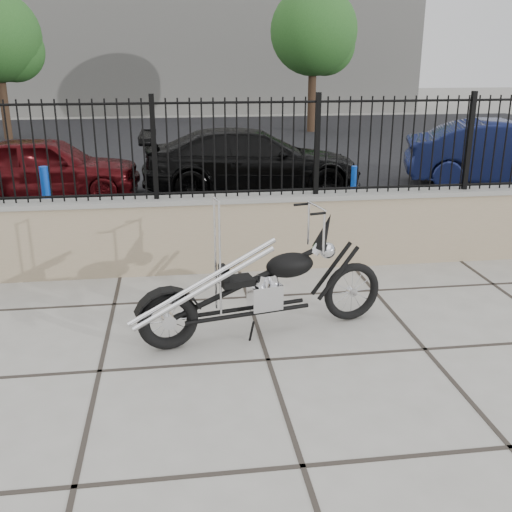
{
  "coord_description": "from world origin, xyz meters",
  "views": [
    {
      "loc": [
        -0.78,
        -4.8,
        2.64
      ],
      "look_at": [
        0.0,
        0.84,
        0.72
      ],
      "focal_mm": 42.0,
      "sensor_mm": 36.0,
      "label": 1
    }
  ],
  "objects_px": {
    "car_black": "(252,161)",
    "car_blue": "(508,154)",
    "car_red": "(47,167)",
    "chopper_motorcycle": "(260,266)"
  },
  "relations": [
    {
      "from": "car_black",
      "to": "car_blue",
      "type": "xyz_separation_m",
      "value": [
        5.34,
        -0.19,
        0.05
      ]
    },
    {
      "from": "car_black",
      "to": "car_red",
      "type": "bearing_deg",
      "value": 89.11
    },
    {
      "from": "car_black",
      "to": "car_blue",
      "type": "distance_m",
      "value": 5.34
    },
    {
      "from": "car_black",
      "to": "car_blue",
      "type": "relative_size",
      "value": 1.06
    },
    {
      "from": "car_red",
      "to": "car_black",
      "type": "xyz_separation_m",
      "value": [
        3.96,
        -0.09,
        0.04
      ]
    },
    {
      "from": "car_red",
      "to": "car_black",
      "type": "height_order",
      "value": "car_black"
    },
    {
      "from": "chopper_motorcycle",
      "to": "car_black",
      "type": "xyz_separation_m",
      "value": [
        0.77,
        6.45,
        -0.09
      ]
    },
    {
      "from": "car_red",
      "to": "car_blue",
      "type": "bearing_deg",
      "value": -89.17
    },
    {
      "from": "chopper_motorcycle",
      "to": "car_blue",
      "type": "distance_m",
      "value": 8.75
    },
    {
      "from": "chopper_motorcycle",
      "to": "car_black",
      "type": "bearing_deg",
      "value": 71.09
    }
  ]
}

